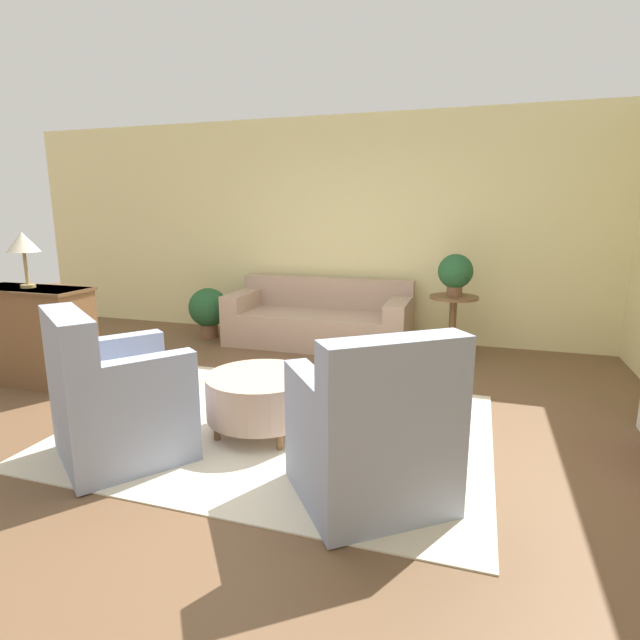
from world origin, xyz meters
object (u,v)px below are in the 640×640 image
(armchair_left, at_px, (113,402))
(side_table, at_px, (453,316))
(potted_plant_on_side_table, at_px, (455,272))
(table_lamp, at_px, (23,244))
(ottoman_table, at_px, (261,395))
(dresser, at_px, (34,334))
(couch, at_px, (320,321))
(potted_plant_floor, at_px, (208,309))
(armchair_right, at_px, (374,438))

(armchair_left, xyz_separation_m, side_table, (2.02, 3.10, 0.09))
(potted_plant_on_side_table, height_order, table_lamp, table_lamp)
(table_lamp, bearing_deg, side_table, 28.57)
(ottoman_table, height_order, table_lamp, table_lamp)
(dresser, distance_m, table_lamp, 0.86)
(side_table, bearing_deg, dresser, -151.43)
(side_table, bearing_deg, potted_plant_on_side_table, 0.00)
(couch, bearing_deg, potted_plant_on_side_table, -5.05)
(armchair_left, relative_size, potted_plant_floor, 1.66)
(armchair_right, distance_m, potted_plant_floor, 4.20)
(armchair_right, bearing_deg, table_lamp, 163.61)
(armchair_right, distance_m, table_lamp, 3.79)
(potted_plant_floor, relative_size, table_lamp, 1.27)
(armchair_left, height_order, potted_plant_floor, armchair_left)
(dresser, bearing_deg, ottoman_table, -8.30)
(armchair_left, bearing_deg, couch, 82.81)
(ottoman_table, height_order, side_table, side_table)
(dresser, bearing_deg, potted_plant_floor, 71.55)
(potted_plant_on_side_table, bearing_deg, table_lamp, -151.43)
(armchair_right, height_order, potted_plant_floor, armchair_right)
(couch, height_order, potted_plant_on_side_table, potted_plant_on_side_table)
(potted_plant_floor, distance_m, table_lamp, 2.38)
(side_table, distance_m, dresser, 4.31)
(armchair_left, height_order, potted_plant_on_side_table, potted_plant_on_side_table)
(armchair_right, bearing_deg, ottoman_table, 146.05)
(side_table, bearing_deg, couch, 174.95)
(ottoman_table, relative_size, potted_plant_on_side_table, 1.75)
(ottoman_table, bearing_deg, armchair_left, -139.02)
(dresser, height_order, table_lamp, table_lamp)
(ottoman_table, relative_size, potted_plant_floor, 1.24)
(couch, relative_size, dresser, 1.92)
(potted_plant_on_side_table, xyz_separation_m, potted_plant_floor, (-3.09, 0.00, -0.59))
(potted_plant_on_side_table, bearing_deg, couch, 174.95)
(table_lamp, bearing_deg, ottoman_table, -8.30)
(couch, xyz_separation_m, potted_plant_floor, (-1.48, -0.14, 0.09))
(dresser, xyz_separation_m, potted_plant_on_side_table, (3.78, 2.06, 0.49))
(side_table, height_order, potted_plant_on_side_table, potted_plant_on_side_table)
(armchair_right, xyz_separation_m, ottoman_table, (-0.99, 0.67, -0.10))
(armchair_right, height_order, side_table, armchair_right)
(couch, distance_m, armchair_left, 3.27)
(side_table, relative_size, table_lamp, 1.38)
(potted_plant_floor, bearing_deg, side_table, -0.09)
(armchair_right, bearing_deg, side_table, 85.14)
(dresser, bearing_deg, side_table, 28.57)
(ottoman_table, bearing_deg, table_lamp, 171.70)
(armchair_left, xyz_separation_m, dresser, (-1.76, 1.04, 0.09))
(side_table, height_order, table_lamp, table_lamp)
(couch, bearing_deg, table_lamp, -134.59)
(potted_plant_floor, xyz_separation_m, table_lamp, (-0.69, -2.06, 0.96))
(potted_plant_floor, bearing_deg, dresser, -108.45)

